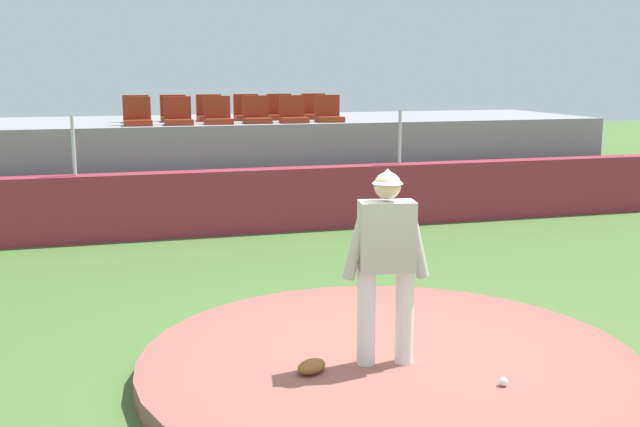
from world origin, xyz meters
The scene contains 21 objects.
ground_plane centered at (0.00, 0.00, 0.00)m, with size 60.00×60.00×0.00m, color #476931.
pitchers_mound centered at (0.00, 0.00, 0.09)m, with size 4.57×4.57×0.19m, color #915348.
pitcher centered at (-0.11, -0.18, 1.20)m, with size 0.77×0.33×1.74m.
baseball centered at (0.64, -0.93, 0.23)m, with size 0.07×0.07×0.07m, color white.
fielding_glove centered at (-0.80, -0.21, 0.24)m, with size 0.30×0.20×0.11m, color brown.
brick_barrier centered at (0.00, 6.54, 0.54)m, with size 16.37×0.40×1.09m, color maroon.
fence_post_left centered at (-2.84, 6.54, 1.57)m, with size 0.06×0.06×0.96m, color silver.
fence_post_right centered at (2.70, 6.54, 1.57)m, with size 0.06×0.06×0.96m, color silver.
bleacher_platform centered at (0.00, 9.04, 0.89)m, with size 14.81×3.61×1.78m, color gray.
stadium_chair_0 centered at (-1.78, 7.76, 1.94)m, with size 0.48×0.44×0.50m.
stadium_chair_1 centered at (-1.06, 7.74, 1.94)m, with size 0.48×0.44×0.50m.
stadium_chair_2 centered at (-0.35, 7.76, 1.94)m, with size 0.48×0.44×0.50m.
stadium_chair_3 centered at (0.37, 7.79, 1.94)m, with size 0.48×0.44×0.50m.
stadium_chair_4 centered at (1.05, 7.75, 1.94)m, with size 0.48×0.44×0.50m.
stadium_chair_5 centered at (1.75, 7.78, 1.94)m, with size 0.48×0.44×0.50m.
stadium_chair_6 centered at (-1.75, 8.63, 1.94)m, with size 0.48×0.44×0.50m.
stadium_chair_7 centered at (-1.06, 8.64, 1.94)m, with size 0.48×0.44×0.50m.
stadium_chair_8 centered at (-0.37, 8.66, 1.94)m, with size 0.48×0.44×0.50m.
stadium_chair_9 centered at (0.35, 8.67, 1.94)m, with size 0.48×0.44×0.50m.
stadium_chair_10 centered at (1.02, 8.67, 1.94)m, with size 0.48×0.44×0.50m.
stadium_chair_11 centered at (1.73, 8.69, 1.94)m, with size 0.48×0.44×0.50m.
Camera 1 is at (-2.46, -6.24, 2.75)m, focal length 43.27 mm.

